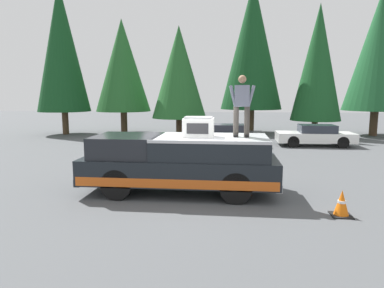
{
  "coord_description": "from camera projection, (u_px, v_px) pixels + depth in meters",
  "views": [
    {
      "loc": [
        -9.3,
        -0.9,
        2.83
      ],
      "look_at": [
        0.76,
        0.19,
        1.35
      ],
      "focal_mm": 32.02,
      "sensor_mm": 36.0,
      "label": 1
    }
  ],
  "objects": [
    {
      "name": "ground_plane",
      "position": [
        196.0,
        195.0,
        9.65
      ],
      "size": [
        90.0,
        90.0,
        0.0
      ],
      "primitive_type": "plane",
      "color": "#4C4F51"
    },
    {
      "name": "pickup_truck",
      "position": [
        180.0,
        163.0,
        9.83
      ],
      "size": [
        2.01,
        5.54,
        1.65
      ],
      "color": "black",
      "rests_on": "ground"
    },
    {
      "name": "compressor_unit",
      "position": [
        199.0,
        127.0,
        9.5
      ],
      "size": [
        0.65,
        0.84,
        0.56
      ],
      "color": "white",
      "rests_on": "pickup_truck"
    },
    {
      "name": "person_on_truck_bed",
      "position": [
        242.0,
        104.0,
        9.4
      ],
      "size": [
        0.29,
        0.72,
        1.69
      ],
      "color": "#423D38",
      "rests_on": "pickup_truck"
    },
    {
      "name": "parked_car_white",
      "position": [
        315.0,
        135.0,
        18.76
      ],
      "size": [
        1.64,
        4.1,
        1.16
      ],
      "color": "white",
      "rests_on": "ground"
    },
    {
      "name": "parked_car_black",
      "position": [
        226.0,
        135.0,
        19.08
      ],
      "size": [
        1.64,
        4.1,
        1.16
      ],
      "color": "black",
      "rests_on": "ground"
    },
    {
      "name": "traffic_cone",
      "position": [
        342.0,
        204.0,
        7.99
      ],
      "size": [
        0.47,
        0.47,
        0.62
      ],
      "color": "black",
      "rests_on": "ground"
    },
    {
      "name": "conifer_far_left",
      "position": [
        379.0,
        50.0,
        22.64
      ],
      "size": [
        4.29,
        4.29,
        9.68
      ],
      "color": "#4C3826",
      "rests_on": "ground"
    },
    {
      "name": "conifer_left",
      "position": [
        318.0,
        63.0,
        22.52
      ],
      "size": [
        3.29,
        3.29,
        8.67
      ],
      "color": "#4C3826",
      "rests_on": "ground"
    },
    {
      "name": "conifer_center_left",
      "position": [
        252.0,
        45.0,
        24.1
      ],
      "size": [
        4.34,
        4.34,
        10.71
      ],
      "color": "#4C3826",
      "rests_on": "ground"
    },
    {
      "name": "conifer_center_right",
      "position": [
        179.0,
        72.0,
        22.69
      ],
      "size": [
        3.65,
        3.65,
        7.28
      ],
      "color": "#4C3826",
      "rests_on": "ground"
    },
    {
      "name": "conifer_right",
      "position": [
        122.0,
        66.0,
        24.36
      ],
      "size": [
        3.9,
        3.9,
        8.07
      ],
      "color": "#4C3826",
      "rests_on": "ground"
    },
    {
      "name": "conifer_far_right",
      "position": [
        61.0,
        48.0,
        23.43
      ],
      "size": [
        3.58,
        3.58,
        10.35
      ],
      "color": "#4C3826",
      "rests_on": "ground"
    }
  ]
}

